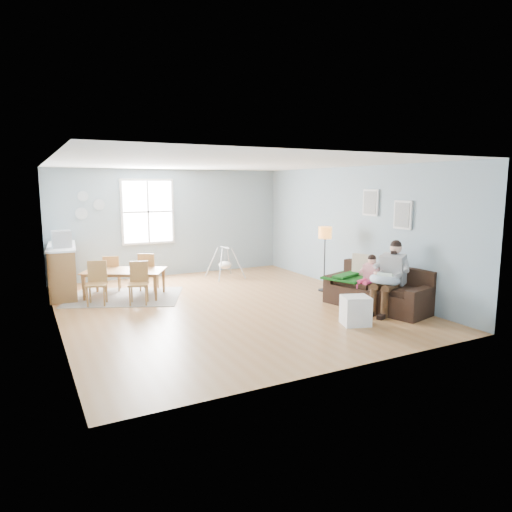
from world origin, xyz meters
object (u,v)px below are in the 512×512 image
floor_lamp (325,238)px  chair_nw (112,272)px  storage_cube (355,311)px  chair_ne (148,270)px  counter (63,269)px  sofa (379,293)px  toddler (369,272)px  baby_swing (225,264)px  father (390,275)px  chair_sw (97,280)px  dining_table (125,284)px  monitor (61,239)px  chair_se (139,280)px

floor_lamp → chair_nw: (-4.15, 2.10, -0.73)m
storage_cube → chair_ne: 4.73m
floor_lamp → counter: 5.65m
sofa → toddler: toddler is taller
chair_ne → baby_swing: bearing=13.0°
floor_lamp → father: bearing=-88.7°
toddler → storage_cube: size_ratio=1.49×
sofa → chair_sw: (-4.70, 2.73, 0.19)m
father → baby_swing: size_ratio=1.56×
chair_nw → chair_ne: chair_ne is taller
toddler → chair_nw: size_ratio=1.01×
dining_table → floor_lamp: bearing=8.5°
father → dining_table: size_ratio=0.82×
storage_cube → counter: (-4.10, 4.59, 0.29)m
toddler → monitor: monitor is taller
sofa → floor_lamp: size_ratio=1.49×
storage_cube → monitor: (-4.12, 4.23, 0.98)m
chair_ne → baby_swing: (2.05, 0.47, -0.12)m
sofa → baby_swing: 4.16m
sofa → chair_ne: chair_ne is taller
floor_lamp → chair_nw: bearing=153.1°
chair_nw → counter: 0.99m
toddler → dining_table: bearing=144.0°
storage_cube → chair_nw: chair_nw is taller
floor_lamp → counter: floor_lamp is taller
sofa → counter: 6.54m
chair_se → baby_swing: chair_se is taller
sofa → monitor: monitor is taller
dining_table → chair_nw: chair_nw is taller
chair_se → monitor: bearing=136.6°
father → chair_sw: bearing=146.9°
chair_ne → dining_table: bearing=-148.9°
chair_nw → baby_swing: 2.77m
chair_ne → chair_sw: bearing=-149.6°
chair_sw → monitor: size_ratio=2.30×
father → monitor: 6.50m
baby_swing → counter: bearing=179.0°
sofa → dining_table: (-4.11, 3.07, 0.00)m
toddler → chair_sw: (-4.58, 2.56, -0.20)m
dining_table → baby_swing: size_ratio=1.91×
toddler → chair_nw: toddler is taller
chair_nw → monitor: (-0.98, -0.13, 0.78)m
storage_cube → chair_se: size_ratio=0.65×
baby_swing → father: bearing=-71.1°
father → chair_ne: (-3.48, 3.72, -0.22)m
father → dining_table: bearing=140.3°
floor_lamp → chair_ne: bearing=152.6°
floor_lamp → chair_ne: (-3.44, 1.78, -0.70)m
chair_nw → chair_ne: (0.71, -0.32, 0.03)m
father → dining_table: father is taller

